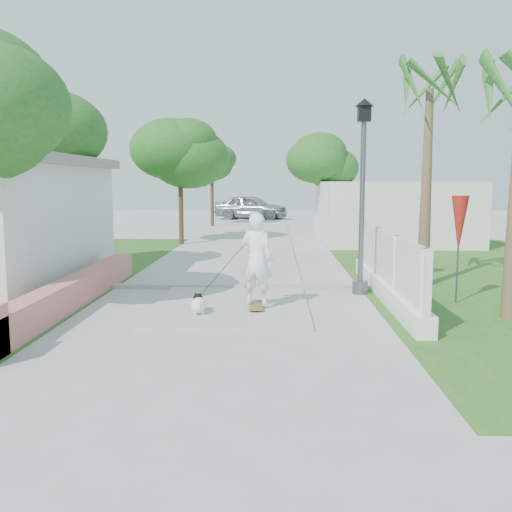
{
  "coord_description": "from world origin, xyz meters",
  "views": [
    {
      "loc": [
        0.91,
        -7.62,
        2.58
      ],
      "look_at": [
        0.53,
        3.77,
        1.1
      ],
      "focal_mm": 40.0,
      "sensor_mm": 36.0,
      "label": 1
    }
  ],
  "objects_px": {
    "patio_umbrella": "(459,225)",
    "dog": "(198,304)",
    "skateboarder": "(243,264)",
    "parked_car": "(251,207)",
    "bollard": "(252,247)",
    "street_lamp": "(362,189)"
  },
  "relations": [
    {
      "from": "patio_umbrella",
      "to": "dog",
      "type": "height_order",
      "value": "patio_umbrella"
    },
    {
      "from": "skateboarder",
      "to": "dog",
      "type": "distance_m",
      "value": 1.21
    },
    {
      "from": "skateboarder",
      "to": "dog",
      "type": "xyz_separation_m",
      "value": [
        -0.84,
        -0.51,
        -0.71
      ]
    },
    {
      "from": "parked_car",
      "to": "bollard",
      "type": "bearing_deg",
      "value": -163.22
    },
    {
      "from": "street_lamp",
      "to": "dog",
      "type": "height_order",
      "value": "street_lamp"
    },
    {
      "from": "street_lamp",
      "to": "parked_car",
      "type": "distance_m",
      "value": 26.77
    },
    {
      "from": "patio_umbrella",
      "to": "dog",
      "type": "bearing_deg",
      "value": -165.62
    },
    {
      "from": "street_lamp",
      "to": "skateboarder",
      "type": "distance_m",
      "value": 3.54
    },
    {
      "from": "street_lamp",
      "to": "dog",
      "type": "bearing_deg",
      "value": -145.54
    },
    {
      "from": "bollard",
      "to": "patio_umbrella",
      "type": "distance_m",
      "value": 7.25
    },
    {
      "from": "skateboarder",
      "to": "parked_car",
      "type": "bearing_deg",
      "value": -68.75
    },
    {
      "from": "street_lamp",
      "to": "skateboarder",
      "type": "xyz_separation_m",
      "value": [
        -2.62,
        -1.87,
        -1.47
      ]
    },
    {
      "from": "skateboarder",
      "to": "patio_umbrella",
      "type": "bearing_deg",
      "value": -149.94
    },
    {
      "from": "street_lamp",
      "to": "skateboarder",
      "type": "relative_size",
      "value": 2.24
    },
    {
      "from": "street_lamp",
      "to": "parked_car",
      "type": "height_order",
      "value": "street_lamp"
    },
    {
      "from": "skateboarder",
      "to": "parked_car",
      "type": "relative_size",
      "value": 0.39
    },
    {
      "from": "skateboarder",
      "to": "dog",
      "type": "bearing_deg",
      "value": 50.26
    },
    {
      "from": "dog",
      "to": "patio_umbrella",
      "type": "bearing_deg",
      "value": 3.93
    },
    {
      "from": "bollard",
      "to": "parked_car",
      "type": "bearing_deg",
      "value": 92.45
    },
    {
      "from": "dog",
      "to": "bollard",
      "type": "bearing_deg",
      "value": 73.24
    },
    {
      "from": "skateboarder",
      "to": "parked_car",
      "type": "distance_m",
      "value": 28.36
    },
    {
      "from": "patio_umbrella",
      "to": "parked_car",
      "type": "bearing_deg",
      "value": 101.4
    }
  ]
}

